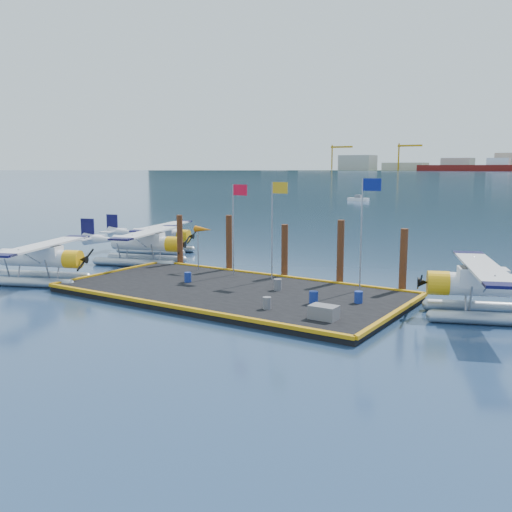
# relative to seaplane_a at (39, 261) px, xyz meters

# --- Properties ---
(ground) EXTENTS (4000.00, 4000.00, 0.00)m
(ground) POSITION_rel_seaplane_a_xyz_m (12.58, 3.86, -1.51)
(ground) COLOR navy
(ground) RESTS_ON ground
(dock) EXTENTS (20.00, 10.00, 0.40)m
(dock) POSITION_rel_seaplane_a_xyz_m (12.58, 3.86, -1.31)
(dock) COLOR black
(dock) RESTS_ON ground
(dock_bumpers) EXTENTS (20.25, 10.25, 0.18)m
(dock_bumpers) POSITION_rel_seaplane_a_xyz_m (12.58, 3.86, -1.02)
(dock_bumpers) COLOR #C2850B
(dock_bumpers) RESTS_ON dock
(seaplane_a) EXTENTS (9.02, 9.53, 3.46)m
(seaplane_a) POSITION_rel_seaplane_a_xyz_m (0.00, 0.00, 0.00)
(seaplane_a) COLOR #99A1A7
(seaplane_a) RESTS_ON ground
(seaplane_b) EXTENTS (9.07, 9.71, 3.47)m
(seaplane_b) POSITION_rel_seaplane_a_xyz_m (0.67, 9.04, 0.01)
(seaplane_b) COLOR #99A1A7
(seaplane_b) RESTS_ON ground
(seaplane_c) EXTENTS (8.61, 9.26, 3.30)m
(seaplane_c) POSITION_rel_seaplane_a_xyz_m (-2.37, 14.05, -0.07)
(seaplane_c) COLOR #99A1A7
(seaplane_c) RESTS_ON ground
(seaplane_d) EXTENTS (9.36, 9.90, 3.59)m
(seaplane_d) POSITION_rel_seaplane_a_xyz_m (26.41, 6.71, 0.06)
(seaplane_d) COLOR #99A1A7
(seaplane_d) RESTS_ON ground
(drum_0) EXTENTS (0.44, 0.44, 0.62)m
(drum_0) POSITION_rel_seaplane_a_xyz_m (9.08, 4.12, -0.80)
(drum_0) COLOR navy
(drum_0) RESTS_ON dock
(drum_1) EXTENTS (0.44, 0.44, 0.61)m
(drum_1) POSITION_rel_seaplane_a_xyz_m (16.81, 1.07, -0.80)
(drum_1) COLOR slate
(drum_1) RESTS_ON dock
(drum_2) EXTENTS (0.47, 0.47, 0.67)m
(drum_2) POSITION_rel_seaplane_a_xyz_m (18.29, 3.34, -0.77)
(drum_2) COLOR navy
(drum_2) RESTS_ON dock
(drum_4) EXTENTS (0.45, 0.45, 0.63)m
(drum_4) POSITION_rel_seaplane_a_xyz_m (20.21, 4.78, -0.79)
(drum_4) COLOR navy
(drum_4) RESTS_ON dock
(drum_5) EXTENTS (0.47, 0.47, 0.66)m
(drum_5) POSITION_rel_seaplane_a_xyz_m (15.00, 5.16, -0.77)
(drum_5) COLOR slate
(drum_5) RESTS_ON dock
(crate) EXTENTS (1.32, 0.88, 0.66)m
(crate) POSITION_rel_seaplane_a_xyz_m (20.10, 0.88, -0.78)
(crate) COLOR slate
(crate) RESTS_ON dock
(flagpole_red) EXTENTS (1.14, 0.08, 6.00)m
(flagpole_red) POSITION_rel_seaplane_a_xyz_m (10.28, 7.66, 2.89)
(flagpole_red) COLOR gray
(flagpole_red) RESTS_ON dock
(flagpole_yellow) EXTENTS (1.14, 0.08, 6.20)m
(flagpole_yellow) POSITION_rel_seaplane_a_xyz_m (13.28, 7.66, 3.01)
(flagpole_yellow) COLOR gray
(flagpole_yellow) RESTS_ON dock
(flagpole_blue) EXTENTS (1.14, 0.08, 6.50)m
(flagpole_blue) POSITION_rel_seaplane_a_xyz_m (19.27, 7.66, 3.18)
(flagpole_blue) COLOR gray
(flagpole_blue) RESTS_ON dock
(windsock) EXTENTS (1.40, 0.44, 3.12)m
(windsock) POSITION_rel_seaplane_a_xyz_m (7.55, 7.66, 1.72)
(windsock) COLOR gray
(windsock) RESTS_ON dock
(piling_0) EXTENTS (0.44, 0.44, 4.00)m
(piling_0) POSITION_rel_seaplane_a_xyz_m (4.08, 9.26, 0.49)
(piling_0) COLOR #442513
(piling_0) RESTS_ON ground
(piling_1) EXTENTS (0.44, 0.44, 4.20)m
(piling_1) POSITION_rel_seaplane_a_xyz_m (8.58, 9.26, 0.59)
(piling_1) COLOR #442513
(piling_1) RESTS_ON ground
(piling_2) EXTENTS (0.44, 0.44, 3.80)m
(piling_2) POSITION_rel_seaplane_a_xyz_m (13.08, 9.26, 0.39)
(piling_2) COLOR #442513
(piling_2) RESTS_ON ground
(piling_3) EXTENTS (0.44, 0.44, 4.30)m
(piling_3) POSITION_rel_seaplane_a_xyz_m (17.08, 9.26, 0.64)
(piling_3) COLOR #442513
(piling_3) RESTS_ON ground
(piling_4) EXTENTS (0.44, 0.44, 4.00)m
(piling_4) POSITION_rel_seaplane_a_xyz_m (21.08, 9.26, 0.49)
(piling_4) COLOR #442513
(piling_4) RESTS_ON ground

